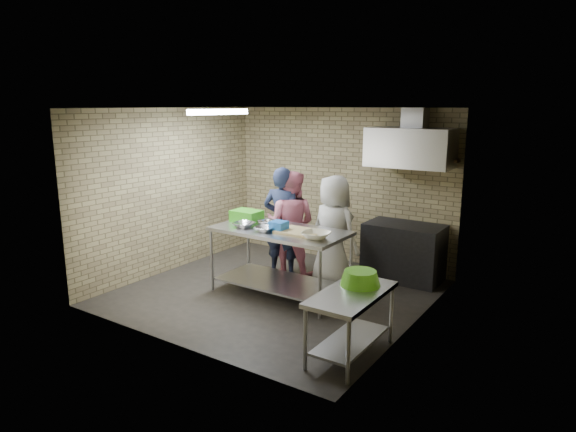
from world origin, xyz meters
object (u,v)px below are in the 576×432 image
Objects in this scene: green_crate at (247,216)px; bottle_green at (443,154)px; side_counter at (351,324)px; woman_white at (334,231)px; blue_tub at (279,226)px; man_navy at (282,222)px; woman_pink at (291,224)px; stove at (404,252)px; bottle_red at (417,151)px; green_basin at (360,278)px; prep_table at (280,262)px.

green_crate is 3.13m from bottle_green.
woman_white reaches higher than side_counter.
blue_tub is (0.75, -0.22, -0.02)m from green_crate.
bottle_green reaches higher than woman_white.
man_navy is 0.14m from woman_pink.
woman_pink reaches higher than stove.
bottle_red is (0.05, 0.24, 1.58)m from stove.
bottle_red reaches higher than woman_pink.
blue_tub is 0.97m from man_navy.
blue_tub is (-1.67, 1.02, 0.68)m from side_counter.
stove is 5.48× the size of blue_tub.
green_basin is (-0.02, 0.25, 0.46)m from side_counter.
bottle_red is at bearing 97.62° from side_counter.
green_crate is at bearing -144.10° from bottle_green.
green_basin is (2.40, -0.99, -0.24)m from green_crate.
stove is at bearing -120.75° from woman_white.
side_counter is 0.52m from green_basin.
woman_white is (0.92, 0.05, -0.04)m from man_navy.
green_basin is 2.98m from bottle_green.
green_crate is at bearing -142.49° from stove.
prep_table is at bearing -9.73° from green_crate.
side_counter is at bearing 135.55° from woman_white.
green_crate is (-2.42, 1.24, 0.70)m from side_counter.
woman_white is at bearing 127.00° from green_basin.
stove is at bearing 37.51° from green_crate.
man_navy is at bearing 121.67° from prep_table.
woman_pink is 1.00× the size of woman_white.
bottle_red is (1.32, 1.87, 1.54)m from prep_table.
blue_tub is 2.54m from bottle_red.
prep_table is 1.10× the size of man_navy.
blue_tub is 0.48× the size of green_basin.
side_counter is 6.67× the size of bottle_red.
bottle_red is 0.40m from bottle_green.
blue_tub is 0.13× the size of woman_white.
man_navy reaches higher than stove.
man_navy is (-1.77, -1.15, -1.14)m from bottle_red.
stove is at bearing -151.93° from bottle_green.
woman_white is (-1.25, 1.88, 0.48)m from side_counter.
bottle_red is (-0.40, 2.99, 1.65)m from side_counter.
bottle_red is at bearing 78.23° from stove.
green_crate is (-0.70, 0.12, 0.58)m from prep_table.
woman_pink reaches higher than green_basin.
stove is (-0.45, 2.75, 0.08)m from side_counter.
woman_pink is at bearing -153.29° from stove.
blue_tub is (-1.22, -1.73, 0.61)m from stove.
green_crate is 0.95× the size of green_basin.
side_counter is at bearing -27.06° from green_crate.
green_basin is 3.01m from bottle_red.
green_crate reaches higher than blue_tub.
side_counter is at bearing -90.00° from bottle_green.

